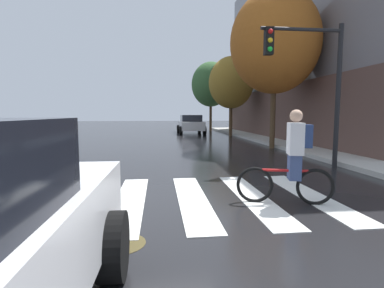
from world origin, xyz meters
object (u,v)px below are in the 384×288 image
at_px(street_tree_mid, 231,83).
at_px(street_tree_far, 211,84).
at_px(sedan_mid, 191,124).
at_px(cyclist, 293,158).
at_px(manhole_cover, 120,243).
at_px(traffic_light_near, 312,70).
at_px(fire_hydrant, 313,137).
at_px(street_tree_near, 275,42).

bearing_deg(street_tree_mid, street_tree_far, 91.74).
relative_size(sedan_mid, cyclist, 2.58).
relative_size(manhole_cover, cyclist, 0.38).
bearing_deg(sedan_mid, traffic_light_near, -83.18).
relative_size(fire_hydrant, street_tree_near, 0.11).
xyz_separation_m(manhole_cover, traffic_light_near, (4.94, 4.61, 2.86)).
distance_m(sedan_mid, cyclist, 18.76).
height_order(cyclist, traffic_light_near, traffic_light_near).
height_order(cyclist, fire_hydrant, cyclist).
relative_size(manhole_cover, sedan_mid, 0.15).
height_order(cyclist, street_tree_far, street_tree_far).
distance_m(traffic_light_near, street_tree_far, 19.28).
distance_m(manhole_cover, cyclist, 3.24).
xyz_separation_m(sedan_mid, street_tree_near, (2.67, -10.52, 4.05)).
relative_size(manhole_cover, street_tree_mid, 0.11).
bearing_deg(cyclist, manhole_cover, -155.42).
height_order(sedan_mid, street_tree_far, street_tree_far).
bearing_deg(cyclist, street_tree_far, 83.56).
xyz_separation_m(manhole_cover, street_tree_near, (5.76, 9.54, 4.82)).
height_order(manhole_cover, street_tree_near, street_tree_near).
relative_size(manhole_cover, traffic_light_near, 0.15).
xyz_separation_m(manhole_cover, fire_hydrant, (7.73, 9.49, 0.53)).
relative_size(traffic_light_near, street_tree_near, 0.59).
relative_size(sedan_mid, fire_hydrant, 5.59).
bearing_deg(fire_hydrant, street_tree_near, 178.50).
relative_size(cyclist, fire_hydrant, 2.17).
xyz_separation_m(sedan_mid, street_tree_mid, (2.51, -3.15, 3.00)).
relative_size(sedan_mid, traffic_light_near, 1.04).
bearing_deg(traffic_light_near, sedan_mid, 96.82).
xyz_separation_m(street_tree_mid, street_tree_far, (-0.21, 6.93, 0.55)).
distance_m(manhole_cover, traffic_light_near, 7.34).
bearing_deg(street_tree_far, traffic_light_near, -91.35).
bearing_deg(street_tree_far, fire_hydrant, -80.76).
distance_m(sedan_mid, street_tree_near, 11.58).
xyz_separation_m(sedan_mid, street_tree_far, (2.30, 3.77, 3.55)).
bearing_deg(street_tree_mid, cyclist, -100.01).
relative_size(sedan_mid, street_tree_mid, 0.78).
bearing_deg(manhole_cover, traffic_light_near, 43.03).
bearing_deg(sedan_mid, street_tree_near, -75.78).
bearing_deg(street_tree_far, sedan_mid, -121.37).
relative_size(street_tree_mid, street_tree_far, 0.87).
height_order(street_tree_mid, street_tree_far, street_tree_far).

